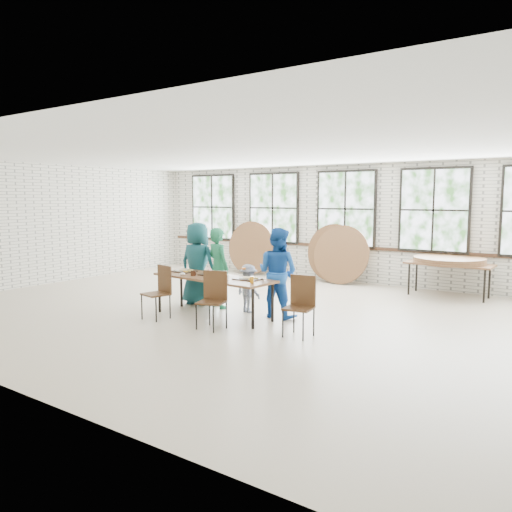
{
  "coord_description": "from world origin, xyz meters",
  "views": [
    {
      "loc": [
        5.39,
        -7.39,
        2.16
      ],
      "look_at": [
        0.0,
        0.4,
        1.05
      ],
      "focal_mm": 35.0,
      "sensor_mm": 36.0,
      "label": 1
    }
  ],
  "objects_px": {
    "dining_table": "(214,279)",
    "chair_near_left": "(160,288)",
    "storage_table": "(449,266)",
    "chair_near_right": "(213,295)"
  },
  "relations": [
    {
      "from": "dining_table",
      "to": "chair_near_left",
      "type": "relative_size",
      "value": 2.59
    },
    {
      "from": "dining_table",
      "to": "chair_near_left",
      "type": "bearing_deg",
      "value": -133.79
    },
    {
      "from": "dining_table",
      "to": "chair_near_right",
      "type": "relative_size",
      "value": 2.59
    },
    {
      "from": "storage_table",
      "to": "chair_near_left",
      "type": "bearing_deg",
      "value": -125.72
    },
    {
      "from": "storage_table",
      "to": "dining_table",
      "type": "bearing_deg",
      "value": -123.65
    },
    {
      "from": "chair_near_left",
      "to": "chair_near_right",
      "type": "bearing_deg",
      "value": 14.06
    },
    {
      "from": "chair_near_left",
      "to": "storage_table",
      "type": "distance_m",
      "value": 6.25
    },
    {
      "from": "dining_table",
      "to": "storage_table",
      "type": "xyz_separation_m",
      "value": [
        3.04,
        4.37,
        -0.0
      ]
    },
    {
      "from": "chair_near_right",
      "to": "storage_table",
      "type": "relative_size",
      "value": 0.52
    },
    {
      "from": "chair_near_left",
      "to": "storage_table",
      "type": "relative_size",
      "value": 0.52
    }
  ]
}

